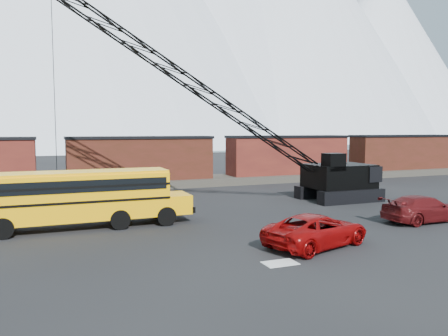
{
  "coord_description": "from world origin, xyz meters",
  "views": [
    {
      "loc": [
        -8.19,
        -19.38,
        5.47
      ],
      "look_at": [
        2.36,
        6.79,
        3.0
      ],
      "focal_mm": 35.0,
      "sensor_mm": 36.0,
      "label": 1
    }
  ],
  "objects_px": {
    "red_pickup": "(317,230)",
    "school_bus": "(83,196)",
    "crawler_crane": "(226,106)",
    "maroon_suv": "(424,209)"
  },
  "relations": [
    {
      "from": "red_pickup",
      "to": "school_bus",
      "type": "bearing_deg",
      "value": 33.95
    },
    {
      "from": "school_bus",
      "to": "crawler_crane",
      "type": "height_order",
      "value": "crawler_crane"
    },
    {
      "from": "red_pickup",
      "to": "maroon_suv",
      "type": "distance_m",
      "value": 9.32
    },
    {
      "from": "maroon_suv",
      "to": "crawler_crane",
      "type": "distance_m",
      "value": 14.22
    },
    {
      "from": "red_pickup",
      "to": "crawler_crane",
      "type": "distance_m",
      "value": 12.87
    },
    {
      "from": "school_bus",
      "to": "crawler_crane",
      "type": "xyz_separation_m",
      "value": [
        9.88,
        3.1,
        5.32
      ]
    },
    {
      "from": "school_bus",
      "to": "red_pickup",
      "type": "distance_m",
      "value": 12.84
    },
    {
      "from": "maroon_suv",
      "to": "red_pickup",
      "type": "bearing_deg",
      "value": 102.96
    },
    {
      "from": "red_pickup",
      "to": "maroon_suv",
      "type": "relative_size",
      "value": 1.02
    },
    {
      "from": "crawler_crane",
      "to": "maroon_suv",
      "type": "bearing_deg",
      "value": -44.58
    }
  ]
}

